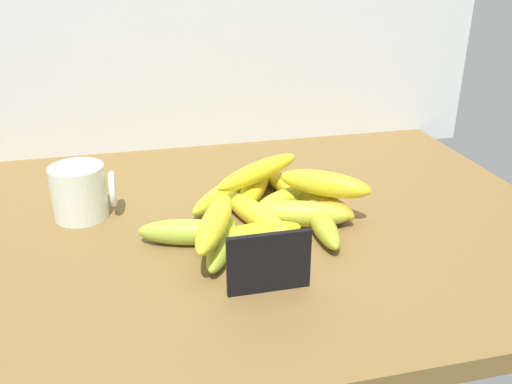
{
  "coord_description": "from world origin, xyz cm",
  "views": [
    {
      "loc": [
        -13.65,
        -77.18,
        43.95
      ],
      "look_at": [
        4.68,
        -0.1,
        8.0
      ],
      "focal_mm": 37.99,
      "sensor_mm": 36.0,
      "label": 1
    }
  ],
  "objects_px": {
    "banana_9": "(320,203)",
    "chalkboard_sign": "(269,265)",
    "coffee_mug": "(81,192)",
    "banana_0": "(255,214)",
    "banana_6": "(287,186)",
    "banana_12": "(215,223)",
    "banana_2": "(222,244)",
    "banana_10": "(298,196)",
    "banana_8": "(254,188)",
    "banana_13": "(325,184)",
    "banana_11": "(259,171)",
    "banana_4": "(322,223)",
    "banana_3": "(301,214)",
    "banana_7": "(188,232)",
    "banana_1": "(225,192)",
    "banana_5": "(250,235)"
  },
  "relations": [
    {
      "from": "banana_9",
      "to": "chalkboard_sign",
      "type": "bearing_deg",
      "value": -125.2
    },
    {
      "from": "coffee_mug",
      "to": "banana_0",
      "type": "distance_m",
      "value": 0.29
    },
    {
      "from": "banana_6",
      "to": "banana_12",
      "type": "distance_m",
      "value": 0.24
    },
    {
      "from": "banana_2",
      "to": "coffee_mug",
      "type": "bearing_deg",
      "value": 139.52
    },
    {
      "from": "banana_0",
      "to": "banana_10",
      "type": "height_order",
      "value": "same"
    },
    {
      "from": "banana_8",
      "to": "banana_13",
      "type": "distance_m",
      "value": 0.14
    },
    {
      "from": "chalkboard_sign",
      "to": "banana_11",
      "type": "height_order",
      "value": "chalkboard_sign"
    },
    {
      "from": "chalkboard_sign",
      "to": "banana_13",
      "type": "relative_size",
      "value": 0.72
    },
    {
      "from": "banana_9",
      "to": "banana_4",
      "type": "bearing_deg",
      "value": -106.73
    },
    {
      "from": "chalkboard_sign",
      "to": "banana_11",
      "type": "bearing_deg",
      "value": 79.09
    },
    {
      "from": "chalkboard_sign",
      "to": "banana_9",
      "type": "distance_m",
      "value": 0.24
    },
    {
      "from": "chalkboard_sign",
      "to": "banana_0",
      "type": "height_order",
      "value": "chalkboard_sign"
    },
    {
      "from": "banana_3",
      "to": "banana_6",
      "type": "bearing_deg",
      "value": 84.54
    },
    {
      "from": "coffee_mug",
      "to": "banana_0",
      "type": "bearing_deg",
      "value": -19.64
    },
    {
      "from": "banana_4",
      "to": "banana_13",
      "type": "relative_size",
      "value": 1.05
    },
    {
      "from": "banana_3",
      "to": "banana_9",
      "type": "relative_size",
      "value": 1.03
    },
    {
      "from": "banana_11",
      "to": "banana_12",
      "type": "relative_size",
      "value": 1.14
    },
    {
      "from": "chalkboard_sign",
      "to": "banana_7",
      "type": "relative_size",
      "value": 0.73
    },
    {
      "from": "banana_7",
      "to": "banana_12",
      "type": "bearing_deg",
      "value": -50.39
    },
    {
      "from": "banana_13",
      "to": "banana_10",
      "type": "bearing_deg",
      "value": 119.83
    },
    {
      "from": "banana_6",
      "to": "banana_8",
      "type": "xyz_separation_m",
      "value": [
        -0.06,
        0.0,
        0.0
      ]
    },
    {
      "from": "banana_9",
      "to": "banana_1",
      "type": "bearing_deg",
      "value": 150.76
    },
    {
      "from": "banana_7",
      "to": "banana_12",
      "type": "height_order",
      "value": "banana_12"
    },
    {
      "from": "banana_2",
      "to": "banana_11",
      "type": "bearing_deg",
      "value": 60.09
    },
    {
      "from": "banana_5",
      "to": "banana_7",
      "type": "bearing_deg",
      "value": 162.79
    },
    {
      "from": "banana_0",
      "to": "banana_12",
      "type": "bearing_deg",
      "value": -134.94
    },
    {
      "from": "banana_2",
      "to": "banana_5",
      "type": "xyz_separation_m",
      "value": [
        0.04,
        0.01,
        0.0
      ]
    },
    {
      "from": "banana_5",
      "to": "banana_1",
      "type": "bearing_deg",
      "value": 93.14
    },
    {
      "from": "banana_4",
      "to": "banana_10",
      "type": "bearing_deg",
      "value": 93.55
    },
    {
      "from": "banana_1",
      "to": "banana_8",
      "type": "xyz_separation_m",
      "value": [
        0.05,
        0.0,
        0.0
      ]
    },
    {
      "from": "chalkboard_sign",
      "to": "banana_11",
      "type": "relative_size",
      "value": 0.55
    },
    {
      "from": "banana_3",
      "to": "banana_9",
      "type": "xyz_separation_m",
      "value": [
        0.04,
        0.04,
        -0.0
      ]
    },
    {
      "from": "banana_1",
      "to": "banana_12",
      "type": "xyz_separation_m",
      "value": [
        -0.05,
        -0.18,
        0.04
      ]
    },
    {
      "from": "banana_2",
      "to": "banana_12",
      "type": "bearing_deg",
      "value": -176.68
    },
    {
      "from": "chalkboard_sign",
      "to": "banana_2",
      "type": "distance_m",
      "value": 0.11
    },
    {
      "from": "banana_7",
      "to": "banana_13",
      "type": "bearing_deg",
      "value": 9.61
    },
    {
      "from": "banana_3",
      "to": "banana_0",
      "type": "bearing_deg",
      "value": 164.43
    },
    {
      "from": "banana_3",
      "to": "banana_7",
      "type": "xyz_separation_m",
      "value": [
        -0.18,
        -0.02,
        -0.0
      ]
    },
    {
      "from": "banana_3",
      "to": "banana_1",
      "type": "bearing_deg",
      "value": 130.81
    },
    {
      "from": "banana_11",
      "to": "banana_8",
      "type": "bearing_deg",
      "value": 106.61
    },
    {
      "from": "banana_4",
      "to": "banana_8",
      "type": "xyz_separation_m",
      "value": [
        -0.07,
        0.15,
        0.0
      ]
    },
    {
      "from": "chalkboard_sign",
      "to": "banana_3",
      "type": "relative_size",
      "value": 0.7
    },
    {
      "from": "banana_7",
      "to": "banana_10",
      "type": "xyz_separation_m",
      "value": [
        0.2,
        0.09,
        -0.0
      ]
    },
    {
      "from": "coffee_mug",
      "to": "banana_11",
      "type": "distance_m",
      "value": 0.3
    },
    {
      "from": "banana_5",
      "to": "banana_6",
      "type": "relative_size",
      "value": 0.88
    },
    {
      "from": "coffee_mug",
      "to": "banana_8",
      "type": "bearing_deg",
      "value": 0.95
    },
    {
      "from": "banana_8",
      "to": "banana_12",
      "type": "relative_size",
      "value": 1.08
    },
    {
      "from": "banana_7",
      "to": "banana_0",
      "type": "bearing_deg",
      "value": 17.73
    },
    {
      "from": "banana_4",
      "to": "banana_5",
      "type": "distance_m",
      "value": 0.12
    },
    {
      "from": "coffee_mug",
      "to": "banana_4",
      "type": "relative_size",
      "value": 0.64
    }
  ]
}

